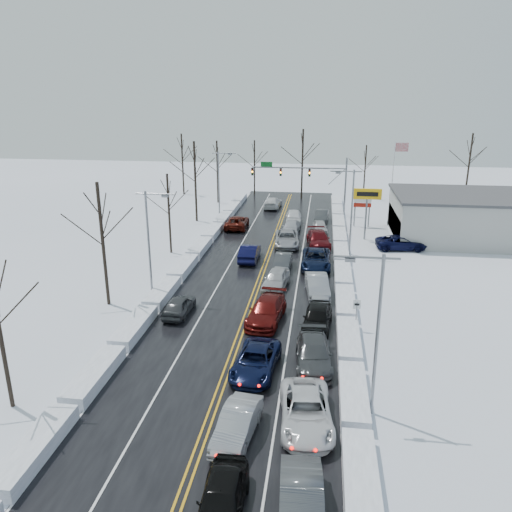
# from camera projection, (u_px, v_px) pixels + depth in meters

# --- Properties ---
(ground) EXTENTS (160.00, 160.00, 0.00)m
(ground) POSITION_uv_depth(u_px,v_px,m) (258.00, 284.00, 44.87)
(ground) COLOR silver
(ground) RESTS_ON ground
(road_surface) EXTENTS (14.00, 84.00, 0.01)m
(road_surface) POSITION_uv_depth(u_px,v_px,m) (261.00, 276.00, 46.75)
(road_surface) COLOR black
(road_surface) RESTS_ON ground
(snow_bank_left) EXTENTS (1.51, 72.00, 0.80)m
(snow_bank_left) POSITION_uv_depth(u_px,v_px,m) (182.00, 273.00, 47.72)
(snow_bank_left) COLOR white
(snow_bank_left) RESTS_ON ground
(snow_bank_right) EXTENTS (1.51, 72.00, 0.80)m
(snow_bank_right) POSITION_uv_depth(u_px,v_px,m) (343.00, 280.00, 45.78)
(snow_bank_right) COLOR white
(snow_bank_right) RESTS_ON ground
(traffic_signal_mast) EXTENTS (13.28, 0.39, 8.00)m
(traffic_signal_mast) POSITION_uv_depth(u_px,v_px,m) (309.00, 175.00, 69.07)
(traffic_signal_mast) COLOR slate
(traffic_signal_mast) RESTS_ON ground
(tires_plus_sign) EXTENTS (3.20, 0.34, 6.00)m
(tires_plus_sign) POSITION_uv_depth(u_px,v_px,m) (367.00, 197.00, 57.03)
(tires_plus_sign) COLOR slate
(tires_plus_sign) RESTS_ON ground
(used_vehicles_sign) EXTENTS (2.20, 0.22, 4.65)m
(used_vehicles_sign) POSITION_uv_depth(u_px,v_px,m) (363.00, 201.00, 63.21)
(used_vehicles_sign) COLOR slate
(used_vehicles_sign) RESTS_ON ground
(speed_limit_sign) EXTENTS (0.55, 0.09, 2.35)m
(speed_limit_sign) POSITION_uv_depth(u_px,v_px,m) (357.00, 309.00, 35.78)
(speed_limit_sign) COLOR slate
(speed_limit_sign) RESTS_ON ground
(flagpole) EXTENTS (1.87, 1.20, 10.00)m
(flagpole) POSITION_uv_depth(u_px,v_px,m) (394.00, 172.00, 69.33)
(flagpole) COLOR silver
(flagpole) RESTS_ON ground
(dealership_building) EXTENTS (20.40, 12.40, 5.30)m
(dealership_building) POSITION_uv_depth(u_px,v_px,m) (483.00, 217.00, 57.93)
(dealership_building) COLOR #A1A29D
(dealership_building) RESTS_ON ground
(streetlight_se) EXTENTS (3.20, 0.25, 9.00)m
(streetlight_se) POSITION_uv_depth(u_px,v_px,m) (374.00, 323.00, 25.21)
(streetlight_se) COLOR slate
(streetlight_se) RESTS_ON ground
(streetlight_ne) EXTENTS (3.20, 0.25, 9.00)m
(streetlight_ne) POSITION_uv_depth(u_px,v_px,m) (350.00, 205.00, 51.57)
(streetlight_ne) COLOR slate
(streetlight_ne) RESTS_ON ground
(streetlight_sw) EXTENTS (3.20, 0.25, 9.00)m
(streetlight_sw) POSITION_uv_depth(u_px,v_px,m) (151.00, 236.00, 40.51)
(streetlight_sw) COLOR slate
(streetlight_sw) RESTS_ON ground
(streetlight_nw) EXTENTS (3.20, 0.25, 9.00)m
(streetlight_nw) POSITION_uv_depth(u_px,v_px,m) (220.00, 180.00, 66.87)
(streetlight_nw) COLOR slate
(streetlight_nw) RESTS_ON ground
(tree_left_b) EXTENTS (4.00, 4.00, 10.00)m
(tree_left_b) POSITION_uv_depth(u_px,v_px,m) (101.00, 221.00, 38.51)
(tree_left_b) COLOR #2D231C
(tree_left_b) RESTS_ON ground
(tree_left_c) EXTENTS (3.40, 3.40, 8.50)m
(tree_left_c) POSITION_uv_depth(u_px,v_px,m) (168.00, 198.00, 51.89)
(tree_left_c) COLOR #2D231C
(tree_left_c) RESTS_ON ground
(tree_left_d) EXTENTS (4.20, 4.20, 10.50)m
(tree_left_d) POSITION_uv_depth(u_px,v_px,m) (195.00, 166.00, 64.72)
(tree_left_d) COLOR #2D231C
(tree_left_d) RESTS_ON ground
(tree_left_e) EXTENTS (3.80, 3.80, 9.50)m
(tree_left_e) POSITION_uv_depth(u_px,v_px,m) (217.00, 160.00, 76.19)
(tree_left_e) COLOR #2D231C
(tree_left_e) RESTS_ON ground
(tree_far_a) EXTENTS (4.00, 4.00, 10.00)m
(tree_far_a) POSITION_uv_depth(u_px,v_px,m) (182.00, 152.00, 82.64)
(tree_far_a) COLOR #2D231C
(tree_far_a) RESTS_ON ground
(tree_far_b) EXTENTS (3.60, 3.60, 9.00)m
(tree_far_b) POSITION_uv_depth(u_px,v_px,m) (254.00, 157.00, 82.27)
(tree_far_b) COLOR #2D231C
(tree_far_b) RESTS_ON ground
(tree_far_c) EXTENTS (4.40, 4.40, 11.00)m
(tree_far_c) POSITION_uv_depth(u_px,v_px,m) (303.00, 150.00, 78.93)
(tree_far_c) COLOR #2D231C
(tree_far_c) RESTS_ON ground
(tree_far_d) EXTENTS (3.40, 3.40, 8.50)m
(tree_far_d) POSITION_uv_depth(u_px,v_px,m) (366.00, 161.00, 79.61)
(tree_far_d) COLOR #2D231C
(tree_far_d) RESTS_ON ground
(tree_far_e) EXTENTS (4.20, 4.20, 10.50)m
(tree_far_e) POSITION_uv_depth(u_px,v_px,m) (470.00, 154.00, 77.61)
(tree_far_e) COLOR #2D231C
(tree_far_e) RESTS_ON ground
(queued_car_1) EXTENTS (2.15, 4.75, 1.51)m
(queued_car_1) POSITION_uv_depth(u_px,v_px,m) (237.00, 437.00, 25.00)
(queued_car_1) COLOR #919398
(queued_car_1) RESTS_ON ground
(queued_car_2) EXTENTS (2.93, 5.59, 1.50)m
(queued_car_2) POSITION_uv_depth(u_px,v_px,m) (256.00, 372.00, 30.83)
(queued_car_2) COLOR black
(queued_car_2) RESTS_ON ground
(queued_car_3) EXTENTS (2.97, 6.00, 1.68)m
(queued_car_3) POSITION_uv_depth(u_px,v_px,m) (266.00, 321.00, 37.68)
(queued_car_3) COLOR #500C0A
(queued_car_3) RESTS_ON ground
(queued_car_4) EXTENTS (2.50, 4.95, 1.62)m
(queued_car_4) POSITION_uv_depth(u_px,v_px,m) (276.00, 287.00, 44.13)
(queued_car_4) COLOR #BBBBBD
(queued_car_4) RESTS_ON ground
(queued_car_5) EXTENTS (1.69, 4.46, 1.45)m
(queued_car_5) POSITION_uv_depth(u_px,v_px,m) (283.00, 269.00, 48.81)
(queued_car_5) COLOR #393B3E
(queued_car_5) RESTS_ON ground
(queued_car_6) EXTENTS (3.16, 6.04, 1.62)m
(queued_car_6) POSITION_uv_depth(u_px,v_px,m) (287.00, 246.00, 56.21)
(queued_car_6) COLOR #9B9CA2
(queued_car_6) RESTS_ON ground
(queued_car_7) EXTENTS (2.38, 5.00, 1.41)m
(queued_car_7) POSITION_uv_depth(u_px,v_px,m) (291.00, 233.00, 61.31)
(queued_car_7) COLOR #AFB0B7
(queued_car_7) RESTS_ON ground
(queued_car_8) EXTENTS (2.28, 5.13, 1.72)m
(queued_car_8) POSITION_uv_depth(u_px,v_px,m) (293.00, 223.00, 65.79)
(queued_car_8) COLOR white
(queued_car_8) RESTS_ON ground
(queued_car_10) EXTENTS (3.19, 5.94, 1.59)m
(queued_car_10) POSITION_uv_depth(u_px,v_px,m) (306.00, 424.00, 25.94)
(queued_car_10) COLOR silver
(queued_car_10) RESTS_ON ground
(queued_car_11) EXTENTS (2.61, 5.63, 1.59)m
(queued_car_11) POSITION_uv_depth(u_px,v_px,m) (313.00, 365.00, 31.60)
(queued_car_11) COLOR #3D3F42
(queued_car_11) RESTS_ON ground
(queued_car_12) EXTENTS (2.38, 5.05, 1.67)m
(queued_car_12) POSITION_uv_depth(u_px,v_px,m) (317.00, 328.00, 36.59)
(queued_car_12) COLOR black
(queued_car_12) RESTS_ON ground
(queued_car_13) EXTENTS (2.36, 5.23, 1.67)m
(queued_car_13) POSITION_uv_depth(u_px,v_px,m) (317.00, 294.00, 42.61)
(queued_car_13) COLOR gray
(queued_car_13) RESTS_ON ground
(queued_car_14) EXTENTS (2.87, 6.14, 1.70)m
(queued_car_14) POSITION_uv_depth(u_px,v_px,m) (316.00, 267.00, 49.25)
(queued_car_14) COLOR black
(queued_car_14) RESTS_ON ground
(queued_car_15) EXTENTS (3.09, 6.03, 1.67)m
(queued_car_15) POSITION_uv_depth(u_px,v_px,m) (318.00, 246.00, 55.93)
(queued_car_15) COLOR #4C0A0E
(queued_car_15) RESTS_ON ground
(queued_car_16) EXTENTS (2.04, 4.23, 1.39)m
(queued_car_16) POSITION_uv_depth(u_px,v_px,m) (320.00, 232.00, 61.65)
(queued_car_16) COLOR #BABABC
(queued_car_16) RESTS_ON ground
(queued_car_17) EXTENTS (1.91, 4.74, 1.53)m
(queued_car_17) POSITION_uv_depth(u_px,v_px,m) (321.00, 222.00, 66.58)
(queued_car_17) COLOR #383B3D
(queued_car_17) RESTS_ON ground
(oncoming_car_0) EXTENTS (1.78, 5.06, 1.66)m
(oncoming_car_0) POSITION_uv_depth(u_px,v_px,m) (250.00, 260.00, 51.34)
(oncoming_car_0) COLOR black
(oncoming_car_0) RESTS_ON ground
(oncoming_car_1) EXTENTS (2.72, 5.71, 1.57)m
(oncoming_car_1) POSITION_uv_depth(u_px,v_px,m) (237.00, 228.00, 63.43)
(oncoming_car_1) COLOR #4A1109
(oncoming_car_1) RESTS_ON ground
(oncoming_car_2) EXTENTS (2.60, 5.64, 1.60)m
(oncoming_car_2) POSITION_uv_depth(u_px,v_px,m) (273.00, 208.00, 74.50)
(oncoming_car_2) COLOR silver
(oncoming_car_2) RESTS_ON ground
(oncoming_car_3) EXTENTS (1.91, 4.42, 1.48)m
(oncoming_car_3) POSITION_uv_depth(u_px,v_px,m) (180.00, 314.00, 38.84)
(oncoming_car_3) COLOR #3C3E41
(oncoming_car_3) RESTS_ON ground
(parked_car_0) EXTENTS (5.73, 3.04, 1.53)m
(parked_car_0) POSITION_uv_depth(u_px,v_px,m) (401.00, 249.00, 54.86)
(parked_car_0) COLOR black
(parked_car_0) RESTS_ON ground
(parked_car_1) EXTENTS (2.50, 4.96, 1.38)m
(parked_car_1) POSITION_uv_depth(u_px,v_px,m) (423.00, 245.00, 56.50)
(parked_car_1) COLOR #464A4C
(parked_car_1) RESTS_ON ground
(parked_car_2) EXTENTS (2.17, 4.72, 1.57)m
(parked_car_2) POSITION_uv_depth(u_px,v_px,m) (397.00, 228.00, 63.38)
(parked_car_2) COLOR black
(parked_car_2) RESTS_ON ground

